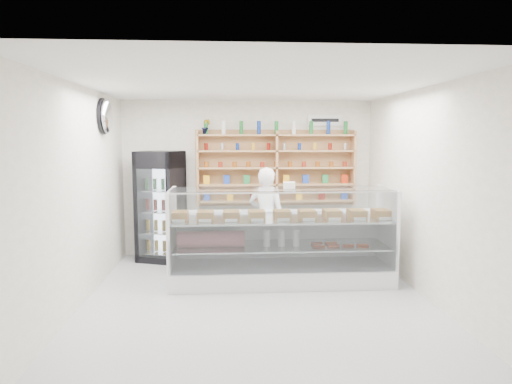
{
  "coord_description": "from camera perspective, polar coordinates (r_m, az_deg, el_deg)",
  "views": [
    {
      "loc": [
        -0.39,
        -5.8,
        2.13
      ],
      "look_at": [
        0.04,
        0.9,
        1.33
      ],
      "focal_mm": 32.0,
      "sensor_mm": 36.0,
      "label": 1
    }
  ],
  "objects": [
    {
      "name": "room",
      "position": [
        5.86,
        0.16,
        -0.39
      ],
      "size": [
        5.0,
        5.0,
        5.0
      ],
      "color": "#B0B1B6",
      "rests_on": "ground"
    },
    {
      "name": "display_counter",
      "position": [
        6.83,
        3.11,
        -8.1
      ],
      "size": [
        3.23,
        0.96,
        1.4
      ],
      "color": "white",
      "rests_on": "floor"
    },
    {
      "name": "security_mirror",
      "position": [
        7.23,
        -18.18,
        8.97
      ],
      "size": [
        0.15,
        0.5,
        0.5
      ],
      "primitive_type": "ellipsoid",
      "color": "silver",
      "rests_on": "left_wall"
    },
    {
      "name": "wall_sign",
      "position": [
        8.47,
        8.62,
        8.86
      ],
      "size": [
        0.62,
        0.03,
        0.2
      ],
      "primitive_type": "cube",
      "color": "white",
      "rests_on": "back_wall"
    },
    {
      "name": "wall_shelving",
      "position": [
        8.2,
        2.54,
        3.02
      ],
      "size": [
        2.84,
        0.28,
        1.33
      ],
      "color": "#B17853",
      "rests_on": "back_wall"
    },
    {
      "name": "potted_plant",
      "position": [
        8.15,
        -6.29,
        8.11
      ],
      "size": [
        0.15,
        0.12,
        0.26
      ],
      "primitive_type": "imported",
      "rotation": [
        0.0,
        0.0,
        -0.05
      ],
      "color": "#1E6626",
      "rests_on": "wall_shelving"
    },
    {
      "name": "drinks_cooler",
      "position": [
        8.1,
        -11.81,
        -1.7
      ],
      "size": [
        0.86,
        0.85,
        1.91
      ],
      "rotation": [
        0.0,
        0.0,
        -0.33
      ],
      "color": "black",
      "rests_on": "floor"
    },
    {
      "name": "shop_worker",
      "position": [
        7.46,
        1.31,
        -3.25
      ],
      "size": [
        0.72,
        0.61,
        1.66
      ],
      "primitive_type": "imported",
      "rotation": [
        0.0,
        0.0,
        2.71
      ],
      "color": "silver",
      "rests_on": "floor"
    }
  ]
}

